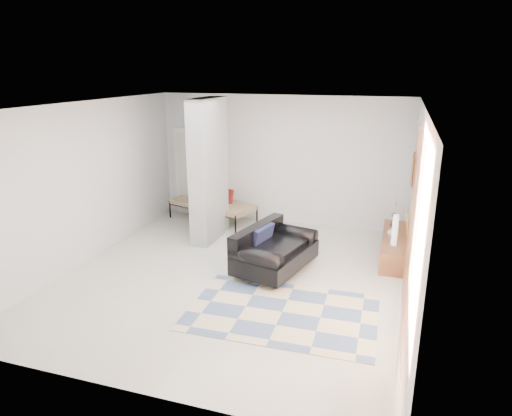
% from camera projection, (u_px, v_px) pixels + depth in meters
% --- Properties ---
extents(floor, '(6.00, 6.00, 0.00)m').
position_uv_depth(floor, '(234.00, 276.00, 7.62)').
color(floor, beige).
rests_on(floor, ground).
extents(ceiling, '(6.00, 6.00, 0.00)m').
position_uv_depth(ceiling, '(231.00, 105.00, 6.80)').
color(ceiling, white).
rests_on(ceiling, wall_back).
extents(wall_back, '(6.00, 0.00, 6.00)m').
position_uv_depth(wall_back, '(281.00, 161.00, 9.94)').
color(wall_back, silver).
rests_on(wall_back, ground).
extents(wall_front, '(6.00, 0.00, 6.00)m').
position_uv_depth(wall_front, '(126.00, 274.00, 4.47)').
color(wall_front, silver).
rests_on(wall_front, ground).
extents(wall_left, '(0.00, 6.00, 6.00)m').
position_uv_depth(wall_left, '(86.00, 183.00, 8.00)').
color(wall_left, silver).
rests_on(wall_left, ground).
extents(wall_right, '(0.00, 6.00, 6.00)m').
position_uv_depth(wall_right, '(416.00, 212.00, 6.41)').
color(wall_right, silver).
rests_on(wall_right, ground).
extents(partition_column, '(0.35, 1.20, 2.80)m').
position_uv_depth(partition_column, '(209.00, 170.00, 8.98)').
color(partition_column, '#A6ABAD').
rests_on(partition_column, floor).
extents(hallway_door, '(0.85, 0.06, 2.04)m').
position_uv_depth(hallway_door, '(193.00, 172.00, 10.62)').
color(hallway_door, white).
rests_on(hallway_door, floor).
extents(curtain, '(0.00, 2.55, 2.55)m').
position_uv_depth(curtain, '(411.00, 235.00, 5.37)').
color(curtain, orange).
rests_on(curtain, wall_right).
extents(wall_art, '(0.04, 0.45, 0.55)m').
position_uv_depth(wall_art, '(414.00, 169.00, 7.90)').
color(wall_art, '#341D0E').
rests_on(wall_art, wall_right).
extents(media_console, '(0.45, 1.87, 0.80)m').
position_uv_depth(media_console, '(394.00, 246.00, 8.38)').
color(media_console, brown).
rests_on(media_console, floor).
extents(loveseat, '(1.26, 1.74, 0.76)m').
position_uv_depth(loveseat, '(272.00, 250.00, 7.77)').
color(loveseat, silver).
rests_on(loveseat, floor).
extents(daybed, '(2.09, 1.35, 0.77)m').
position_uv_depth(daybed, '(212.00, 203.00, 10.32)').
color(daybed, black).
rests_on(daybed, floor).
extents(area_rug, '(2.68, 1.82, 0.01)m').
position_uv_depth(area_rug, '(282.00, 312.00, 6.49)').
color(area_rug, beige).
rests_on(area_rug, floor).
extents(cylinder_lamp, '(0.10, 0.10, 0.54)m').
position_uv_depth(cylinder_lamp, '(395.00, 230.00, 7.81)').
color(cylinder_lamp, silver).
rests_on(cylinder_lamp, media_console).
extents(bronze_figurine, '(0.14, 0.14, 0.26)m').
position_uv_depth(bronze_figurine, '(394.00, 220.00, 8.80)').
color(bronze_figurine, '#332016').
rests_on(bronze_figurine, media_console).
extents(vase, '(0.23, 0.23, 0.21)m').
position_uv_depth(vase, '(393.00, 232.00, 8.24)').
color(vase, silver).
rests_on(vase, media_console).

